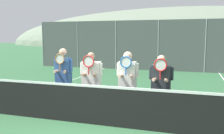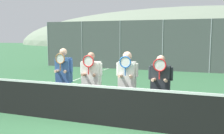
# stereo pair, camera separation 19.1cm
# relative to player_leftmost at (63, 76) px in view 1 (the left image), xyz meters

# --- Properties ---
(ground_plane) EXTENTS (120.00, 120.00, 0.00)m
(ground_plane) POSITION_rel_player_leftmost_xyz_m (1.35, -0.56, -1.07)
(ground_plane) COLOR #2D5B38
(hill_distant) EXTENTS (94.05, 52.25, 18.29)m
(hill_distant) POSITION_rel_player_leftmost_xyz_m (1.35, 60.26, -1.07)
(hill_distant) COLOR slate
(hill_distant) RESTS_ON ground_plane
(clubhouse_building) EXTENTS (13.33, 5.50, 3.47)m
(clubhouse_building) POSITION_rel_player_leftmost_xyz_m (1.84, 18.50, 0.69)
(clubhouse_building) COLOR #9EA3A8
(clubhouse_building) RESTS_ON ground_plane
(fence_back) EXTENTS (16.61, 0.06, 3.15)m
(fence_back) POSITION_rel_player_leftmost_xyz_m (1.35, 9.65, 0.51)
(fence_back) COLOR gray
(fence_back) RESTS_ON ground_plane
(tennis_net) EXTENTS (9.63, 0.09, 1.08)m
(tennis_net) POSITION_rel_player_leftmost_xyz_m (1.35, -0.56, -0.56)
(tennis_net) COLOR gray
(tennis_net) RESTS_ON ground_plane
(court_line_left_sideline) EXTENTS (0.05, 16.00, 0.01)m
(court_line_left_sideline) POSITION_rel_player_leftmost_xyz_m (-2.23, 2.44, -1.07)
(court_line_left_sideline) COLOR white
(court_line_left_sideline) RESTS_ON ground_plane
(player_leftmost) EXTENTS (0.55, 0.34, 1.82)m
(player_leftmost) POSITION_rel_player_leftmost_xyz_m (0.00, 0.00, 0.00)
(player_leftmost) COLOR #56565B
(player_leftmost) RESTS_ON ground_plane
(player_center_left) EXTENTS (0.63, 0.34, 1.73)m
(player_center_left) POSITION_rel_player_leftmost_xyz_m (0.81, 0.03, -0.04)
(player_center_left) COLOR black
(player_center_left) RESTS_ON ground_plane
(player_center_right) EXTENTS (0.57, 0.34, 1.77)m
(player_center_right) POSITION_rel_player_leftmost_xyz_m (1.82, -0.00, -0.01)
(player_center_right) COLOR #232838
(player_center_right) RESTS_ON ground_plane
(player_rightmost) EXTENTS (0.59, 0.34, 1.70)m
(player_rightmost) POSITION_rel_player_leftmost_xyz_m (2.65, -0.03, -0.06)
(player_rightmost) COLOR black
(player_rightmost) RESTS_ON ground_plane
(car_far_left) EXTENTS (4.60, 1.93, 1.75)m
(car_far_left) POSITION_rel_player_leftmost_xyz_m (-3.36, 12.90, -0.18)
(car_far_left) COLOR #285638
(car_far_left) RESTS_ON ground_plane
(car_left_of_center) EXTENTS (4.36, 2.00, 1.87)m
(car_left_of_center) POSITION_rel_player_leftmost_xyz_m (1.92, 12.64, -0.12)
(car_left_of_center) COLOR slate
(car_left_of_center) RESTS_ON ground_plane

